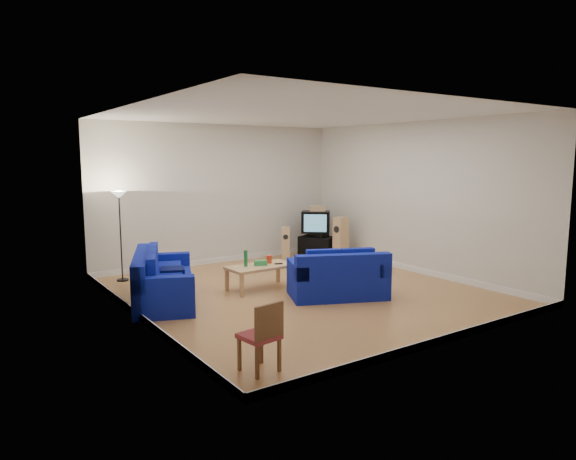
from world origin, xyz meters
TOP-DOWN VIEW (x-y plane):
  - room at (0.00, 0.00)m, footprint 6.01×6.51m
  - sofa_three_seat at (-2.35, 0.81)m, footprint 1.67×2.38m
  - sofa_loveseat at (0.33, -0.69)m, footprint 1.89×1.52m
  - coffee_table at (-0.50, 0.56)m, footprint 1.28×0.68m
  - bottle at (-0.78, 0.64)m, footprint 0.09×0.09m
  - tissue_box at (-0.51, 0.55)m, footprint 0.26×0.20m
  - red_canister at (-0.27, 0.64)m, footprint 0.11×0.11m
  - remote at (-0.17, 0.46)m, footprint 0.15×0.10m
  - tv_stand at (2.26, 2.44)m, footprint 0.79×0.97m
  - av_receiver at (2.30, 2.45)m, footprint 0.45×0.50m
  - television at (2.25, 2.49)m, footprint 0.84×0.82m
  - centre_speaker at (2.29, 2.49)m, footprint 0.38×0.37m
  - speaker_left at (1.35, 2.50)m, footprint 0.29×0.30m
  - speaker_right at (2.45, 1.78)m, footprint 0.36×0.29m
  - floor_lamp at (-2.45, 2.70)m, footprint 0.31×0.31m
  - dining_chair at (-2.44, -2.68)m, footprint 0.45×0.45m

SIDE VIEW (x-z plane):
  - tv_stand at x=2.26m, z-range 0.00..0.52m
  - sofa_three_seat at x=-2.35m, z-range -0.11..0.74m
  - sofa_loveseat at x=0.33m, z-range -0.10..0.73m
  - coffee_table at x=-0.50m, z-range 0.17..0.63m
  - speaker_left at x=1.35m, z-range 0.00..0.82m
  - dining_chair at x=-2.44m, z-range 0.05..0.88m
  - remote at x=-0.17m, z-range 0.46..0.47m
  - tissue_box at x=-0.51m, z-range 0.46..0.55m
  - speaker_right at x=2.45m, z-range 0.00..1.06m
  - red_canister at x=-0.27m, z-range 0.46..0.60m
  - av_receiver at x=2.30m, z-range 0.52..0.62m
  - bottle at x=-0.78m, z-range 0.46..0.76m
  - television at x=2.25m, z-range 0.62..1.14m
  - centre_speaker at x=2.29m, z-range 1.14..1.28m
  - floor_lamp at x=-2.45m, z-range 0.58..2.38m
  - room at x=0.00m, z-range -0.06..3.15m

